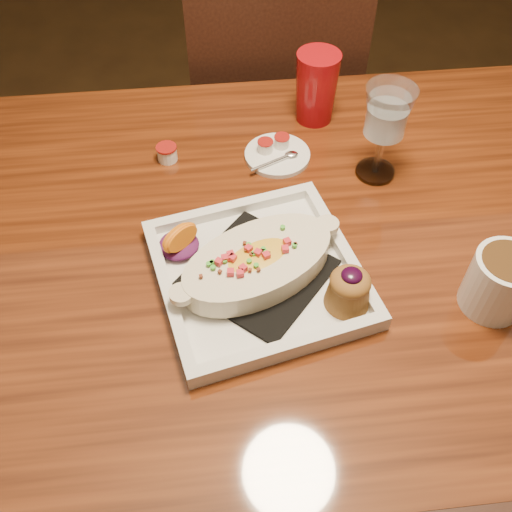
{
  "coord_description": "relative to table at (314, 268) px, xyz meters",
  "views": [
    {
      "loc": [
        -0.17,
        -0.63,
        1.46
      ],
      "look_at": [
        -0.11,
        -0.06,
        0.77
      ],
      "focal_mm": 40.0,
      "sensor_mm": 36.0,
      "label": 1
    }
  ],
  "objects": [
    {
      "name": "goblet",
      "position": [
        0.13,
        0.13,
        0.22
      ],
      "size": [
        0.09,
        0.09,
        0.18
      ],
      "color": "silver",
      "rests_on": "table"
    },
    {
      "name": "red_tumbler",
      "position": [
        0.04,
        0.31,
        0.17
      ],
      "size": [
        0.08,
        0.08,
        0.14
      ],
      "primitive_type": "cone",
      "color": "#A70B11",
      "rests_on": "table"
    },
    {
      "name": "chair_far",
      "position": [
        -0.0,
        0.63,
        -0.15
      ],
      "size": [
        0.42,
        0.42,
        0.93
      ],
      "rotation": [
        0.0,
        0.0,
        3.14
      ],
      "color": "black",
      "rests_on": "floor"
    },
    {
      "name": "creamer_loose",
      "position": [
        -0.25,
        0.21,
        0.11
      ],
      "size": [
        0.04,
        0.04,
        0.03
      ],
      "color": "white",
      "rests_on": "table"
    },
    {
      "name": "plate",
      "position": [
        -0.1,
        -0.09,
        0.13
      ],
      "size": [
        0.36,
        0.36,
        0.08
      ],
      "rotation": [
        0.0,
        0.0,
        0.22
      ],
      "color": "white",
      "rests_on": "table"
    },
    {
      "name": "floor",
      "position": [
        0.0,
        0.0,
        -0.65
      ],
      "size": [
        7.0,
        7.0,
        0.0
      ],
      "primitive_type": "plane",
      "color": "#312110",
      "rests_on": "ground"
    },
    {
      "name": "coffee_mug",
      "position": [
        0.23,
        -0.17,
        0.15
      ],
      "size": [
        0.13,
        0.09,
        0.1
      ],
      "rotation": [
        0.0,
        0.0,
        0.27
      ],
      "color": "white",
      "rests_on": "table"
    },
    {
      "name": "saucer",
      "position": [
        -0.05,
        0.2,
        0.11
      ],
      "size": [
        0.12,
        0.12,
        0.08
      ],
      "color": "white",
      "rests_on": "table"
    },
    {
      "name": "table",
      "position": [
        0.0,
        0.0,
        0.0
      ],
      "size": [
        1.5,
        0.9,
        0.75
      ],
      "color": "maroon",
      "rests_on": "floor"
    }
  ]
}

